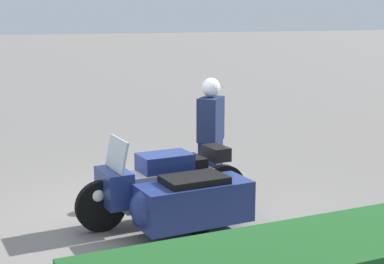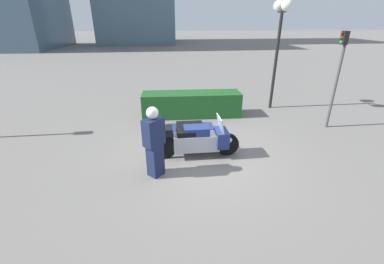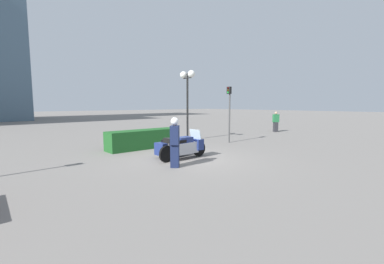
{
  "view_description": "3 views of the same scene",
  "coord_description": "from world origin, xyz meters",
  "views": [
    {
      "loc": [
        2.63,
        6.8,
        2.63
      ],
      "look_at": [
        -0.41,
        0.2,
        1.19
      ],
      "focal_mm": 55.0,
      "sensor_mm": 36.0,
      "label": 1
    },
    {
      "loc": [
        -0.72,
        -6.23,
        3.52
      ],
      "look_at": [
        -0.28,
        -0.67,
        1.05
      ],
      "focal_mm": 24.0,
      "sensor_mm": 36.0,
      "label": 2
    },
    {
      "loc": [
        -6.52,
        -7.87,
        2.2
      ],
      "look_at": [
        -0.26,
        -0.67,
        1.16
      ],
      "focal_mm": 24.0,
      "sensor_mm": 36.0,
      "label": 3
    }
  ],
  "objects": [
    {
      "name": "officer_rider",
      "position": [
        -1.18,
        -0.82,
        0.92
      ],
      "size": [
        0.54,
        0.54,
        1.74
      ],
      "rotation": [
        0.0,
        0.0,
        -0.76
      ],
      "color": "#192347",
      "rests_on": "ground"
    },
    {
      "name": "hedge_bush_curbside",
      "position": [
        0.01,
        3.29,
        0.46
      ],
      "size": [
        3.76,
        0.97,
        0.92
      ],
      "primitive_type": "cube",
      "color": "#1E5623",
      "rests_on": "ground"
    },
    {
      "name": "ground_plane",
      "position": [
        0.0,
        0.0,
        0.0
      ],
      "size": [
        160.0,
        160.0,
        0.0
      ],
      "primitive_type": "plane",
      "color": "slate"
    },
    {
      "name": "police_motorcycle",
      "position": [
        -0.08,
        0.32,
        0.47
      ],
      "size": [
        2.38,
        1.22,
        1.15
      ],
      "rotation": [
        0.0,
        0.0,
        0.04
      ],
      "color": "black",
      "rests_on": "ground"
    },
    {
      "name": "traffic_light_near",
      "position": [
        4.65,
        1.76,
        2.1
      ],
      "size": [
        0.23,
        0.27,
        3.17
      ],
      "rotation": [
        0.0,
        0.0,
        3.03
      ],
      "color": "#4C4C4C",
      "rests_on": "ground"
    },
    {
      "name": "twin_lamp_post",
      "position": [
        3.46,
        4.02,
        3.44
      ],
      "size": [
        0.43,
        1.16,
        4.17
      ],
      "color": "black",
      "rests_on": "ground"
    }
  ]
}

